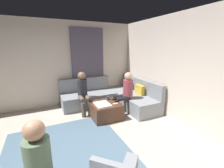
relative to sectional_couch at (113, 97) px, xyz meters
name	(u,v)px	position (x,y,z in m)	size (l,w,h in m)	color
wall_back	(197,72)	(2.08, 1.06, 1.07)	(6.00, 0.12, 2.70)	beige
wall_left	(47,65)	(-0.86, -1.88, 1.07)	(0.12, 6.00, 2.70)	beige
curtain_panel	(88,66)	(-0.76, -0.58, 0.97)	(0.06, 1.10, 2.50)	#595166
area_rug	(69,157)	(1.88, -1.78, -0.27)	(2.60, 2.20, 0.01)	slate
sectional_couch	(113,97)	(0.00, 0.00, 0.00)	(2.10, 2.55, 0.87)	gray
ottoman	(105,110)	(0.74, -0.59, -0.07)	(0.76, 0.76, 0.42)	#4C2D1E
folded_blanket	(103,104)	(0.84, -0.71, 0.16)	(0.44, 0.36, 0.04)	white
coffee_mug	(108,98)	(0.52, -0.41, 0.19)	(0.08, 0.08, 0.10)	#334C72
game_remote	(116,104)	(0.92, -0.37, 0.15)	(0.05, 0.15, 0.02)	white
person_on_couch_back	(125,91)	(0.68, 0.06, 0.38)	(0.30, 0.60, 1.20)	black
person_on_couch_side	(83,91)	(0.15, -1.02, 0.38)	(0.60, 0.30, 1.20)	brown
person_on_armchair	(46,167)	(2.72, -2.12, 0.36)	(0.55, 0.55, 1.18)	#2D3347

